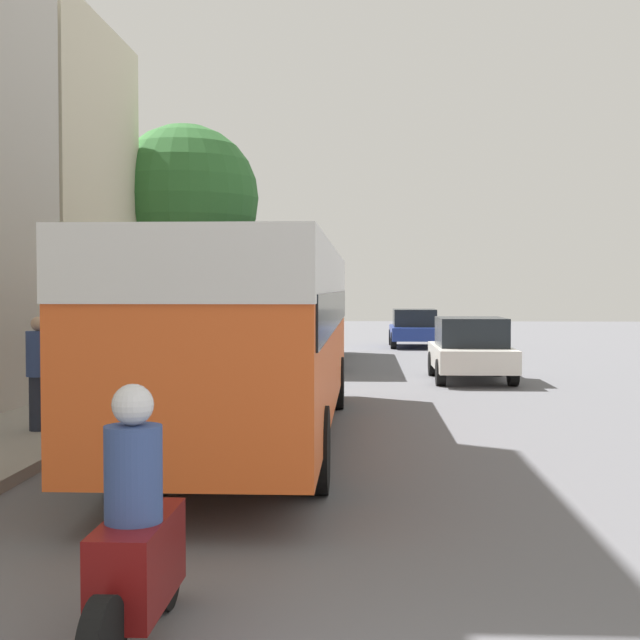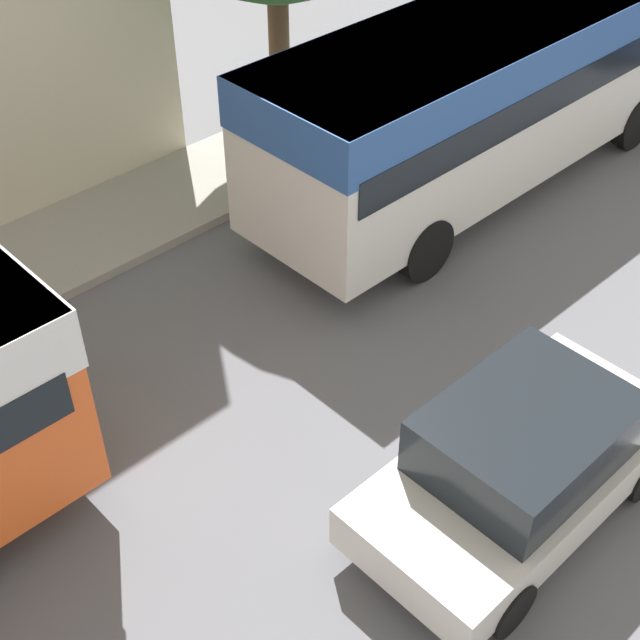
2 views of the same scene
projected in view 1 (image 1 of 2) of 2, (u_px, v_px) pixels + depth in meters
name	position (u px, v px, depth m)	size (l,w,h in m)	color
bus_lead	(256.00, 316.00, 13.56)	(2.52, 11.55, 2.90)	#EA5B23
bus_following	(299.00, 301.00, 27.92)	(2.57, 9.25, 2.97)	silver
motorcycle_behind_lead	(136.00, 548.00, 5.58)	(0.38, 2.24, 1.73)	maroon
car_crossing	(414.00, 327.00, 35.20)	(1.93, 3.82, 1.50)	navy
car_far_curb	(471.00, 348.00, 22.33)	(1.93, 3.96, 1.59)	silver
pedestrian_near_curb	(39.00, 372.00, 13.56)	(0.38, 0.38, 1.74)	#232838
pedestrian_walking_away	(135.00, 358.00, 17.15)	(0.32, 0.32, 1.62)	#232838
street_tree	(185.00, 199.00, 26.20)	(4.37, 4.37, 6.99)	brown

